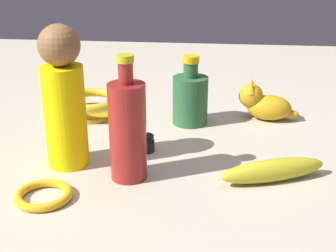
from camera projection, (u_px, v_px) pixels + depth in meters
name	position (u px, v px, depth m)	size (l,w,h in m)	color
ground	(168.00, 149.00, 0.93)	(2.00, 2.00, 0.00)	#BCB29E
bowl	(91.00, 103.00, 1.10)	(0.14, 0.14, 0.05)	#B48B17
bottle_short	(190.00, 98.00, 1.04)	(0.08, 0.08, 0.16)	#295C35
nail_polish_jar	(146.00, 143.00, 0.92)	(0.03, 0.03, 0.03)	black
banana	(273.00, 170.00, 0.80)	(0.19, 0.04, 0.04)	gold
bottle_tall	(128.00, 130.00, 0.79)	(0.06, 0.06, 0.22)	maroon
person_figure_adult	(64.00, 99.00, 0.82)	(0.10, 0.10, 0.26)	yellow
cat_figurine	(264.00, 103.00, 1.07)	(0.14, 0.08, 0.09)	#C28E16
bangle	(44.00, 195.00, 0.75)	(0.09, 0.09, 0.01)	yellow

